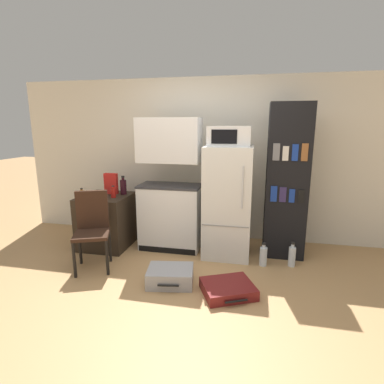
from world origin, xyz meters
TOP-DOWN VIEW (x-y plane):
  - ground_plane at (0.00, 0.00)m, footprint 24.00×24.00m
  - wall_back at (0.20, 2.00)m, footprint 6.40×0.10m
  - side_table at (-1.34, 1.25)m, footprint 0.66×0.70m
  - kitchen_hutch at (-0.42, 1.37)m, footprint 0.86×0.46m
  - refrigerator at (0.39, 1.30)m, footprint 0.61×0.62m
  - microwave at (0.39, 1.30)m, footprint 0.53×0.39m
  - bookshelf at (1.13, 1.43)m, footprint 0.52×0.35m
  - bottle_ketchup_red at (-1.17, 1.17)m, footprint 0.07×0.07m
  - bottle_amber_beer at (-1.55, 1.00)m, footprint 0.07×0.07m
  - bottle_wine_dark at (-1.12, 1.39)m, footprint 0.09×0.09m
  - bowl at (-1.48, 1.16)m, footprint 0.14×0.14m
  - cereal_box at (-1.31, 1.38)m, footprint 0.19×0.07m
  - chair at (-1.19, 0.61)m, footprint 0.52×0.52m
  - suitcase_large_flat at (-0.14, 0.38)m, footprint 0.55×0.46m
  - suitcase_small_flat at (0.50, 0.30)m, footprint 0.65×0.61m
  - water_bottle_front at (1.22, 1.10)m, footprint 0.09×0.09m
  - water_bottle_middle at (0.87, 1.04)m, footprint 0.09×0.09m

SIDE VIEW (x-z plane):
  - ground_plane at x=0.00m, z-range 0.00..0.00m
  - suitcase_small_flat at x=0.50m, z-range 0.00..0.11m
  - suitcase_large_flat at x=-0.14m, z-range 0.00..0.18m
  - water_bottle_middle at x=0.87m, z-range -0.02..0.28m
  - water_bottle_front at x=1.22m, z-range -0.03..0.29m
  - side_table at x=-1.34m, z-range 0.00..0.75m
  - chair at x=-1.19m, z-range 0.08..1.02m
  - refrigerator at x=0.39m, z-range 0.00..1.46m
  - bowl at x=-1.48m, z-range 0.75..0.78m
  - bottle_amber_beer at x=-1.55m, z-range 0.73..0.88m
  - bottle_ketchup_red at x=-1.17m, z-range 0.73..0.90m
  - kitchen_hutch at x=-0.42m, z-range -0.07..1.75m
  - bottle_wine_dark at x=-1.12m, z-range 0.72..0.99m
  - cereal_box at x=-1.31m, z-range 0.75..1.05m
  - bookshelf at x=1.13m, z-range 0.00..2.00m
  - wall_back at x=0.20m, z-range 0.00..2.41m
  - microwave at x=0.39m, z-range 1.46..1.71m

